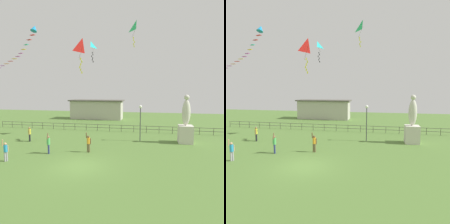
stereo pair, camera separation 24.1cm
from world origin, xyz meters
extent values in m
plane|color=#517533|center=(0.00, 0.00, 0.00)|extent=(80.00, 80.00, 0.00)
cube|color=beige|center=(9.21, 9.18, 0.99)|extent=(1.53, 1.53, 1.98)
ellipsoid|color=beige|center=(9.21, 9.18, 3.43)|extent=(0.90, 0.76, 2.89)
sphere|color=beige|center=(9.21, 9.18, 5.12)|extent=(0.56, 0.56, 0.56)
cylinder|color=#38383D|center=(4.17, 9.08, 1.93)|extent=(0.10, 0.10, 3.86)
sphere|color=white|center=(4.17, 9.08, 4.01)|extent=(0.36, 0.36, 0.36)
cylinder|color=brown|center=(-0.49, 3.70, 0.41)|extent=(0.14, 0.14, 0.82)
cylinder|color=brown|center=(-0.33, 3.71, 0.41)|extent=(0.14, 0.14, 0.82)
cylinder|color=orange|center=(-0.41, 3.71, 1.11)|extent=(0.30, 0.30, 0.58)
sphere|color=brown|center=(-0.41, 3.71, 1.51)|extent=(0.22, 0.22, 0.22)
cylinder|color=brown|center=(-0.61, 3.74, 1.63)|extent=(0.10, 0.22, 0.56)
cylinder|color=brown|center=(-0.21, 3.72, 1.08)|extent=(0.09, 0.09, 0.55)
cylinder|color=#99999E|center=(-6.44, -0.11, 0.40)|extent=(0.14, 0.14, 0.81)
cylinder|color=#99999E|center=(-6.37, 0.03, 0.40)|extent=(0.14, 0.14, 0.81)
cylinder|color=#268CBF|center=(-6.40, -0.04, 1.10)|extent=(0.30, 0.30, 0.57)
sphere|color=tan|center=(-6.40, -0.04, 1.49)|extent=(0.22, 0.22, 0.22)
cylinder|color=tan|center=(-6.54, -0.19, 1.60)|extent=(0.19, 0.16, 0.55)
cylinder|color=tan|center=(-6.31, 0.13, 1.06)|extent=(0.09, 0.09, 0.54)
cylinder|color=black|center=(-8.32, 6.36, 0.42)|extent=(0.14, 0.14, 0.84)
cylinder|color=black|center=(-8.38, 6.51, 0.42)|extent=(0.14, 0.14, 0.84)
cylinder|color=gold|center=(-8.35, 6.43, 1.14)|extent=(0.31, 0.31, 0.60)
sphere|color=#8C6647|center=(-8.35, 6.43, 1.55)|extent=(0.23, 0.23, 0.23)
cylinder|color=#8C6647|center=(-8.28, 6.24, 1.11)|extent=(0.09, 0.09, 0.57)
cylinder|color=#8C6647|center=(-8.42, 6.63, 1.11)|extent=(0.09, 0.09, 0.57)
cylinder|color=navy|center=(-3.91, 2.53, 0.43)|extent=(0.15, 0.15, 0.86)
cylinder|color=navy|center=(-3.98, 2.68, 0.43)|extent=(0.15, 0.15, 0.86)
cylinder|color=#4CB259|center=(-3.95, 2.61, 1.16)|extent=(0.31, 0.31, 0.61)
sphere|color=#8C6647|center=(-3.95, 2.61, 1.58)|extent=(0.23, 0.23, 0.23)
cylinder|color=#8C6647|center=(-3.91, 2.39, 1.70)|extent=(0.20, 0.16, 0.58)
cylinder|color=#8C6647|center=(-4.04, 2.80, 1.12)|extent=(0.09, 0.09, 0.58)
pyramid|color=red|center=(-0.19, 1.79, 9.56)|extent=(0.82, 1.16, 1.10)
cylinder|color=#4C381E|center=(-0.39, 1.87, 9.01)|extent=(0.42, 0.18, 1.10)
cube|color=yellow|center=(-0.41, 1.86, 8.49)|extent=(0.10, 0.05, 0.20)
cube|color=yellow|center=(-0.32, 1.91, 8.27)|extent=(0.11, 0.01, 0.21)
cube|color=yellow|center=(-0.40, 1.87, 8.05)|extent=(0.10, 0.04, 0.21)
cube|color=yellow|center=(-0.47, 1.83, 7.83)|extent=(0.11, 0.03, 0.21)
cube|color=yellow|center=(-0.41, 1.86, 7.61)|extent=(0.11, 0.02, 0.21)
cube|color=yellow|center=(-0.32, 1.91, 7.39)|extent=(0.08, 0.04, 0.20)
pyramid|color=#19B2B2|center=(-2.24, 10.84, 11.47)|extent=(0.87, 1.10, 0.91)
cylinder|color=#4C381E|center=(-1.99, 10.74, 11.02)|extent=(0.51, 0.22, 0.91)
cube|color=black|center=(-1.99, 10.75, 10.55)|extent=(0.12, 0.04, 0.21)
cube|color=black|center=(-1.94, 10.77, 10.33)|extent=(0.11, 0.04, 0.21)
cube|color=black|center=(-2.08, 10.70, 10.11)|extent=(0.10, 0.04, 0.20)
cube|color=black|center=(-1.97, 10.76, 9.89)|extent=(0.09, 0.02, 0.20)
cube|color=black|center=(-2.01, 10.74, 9.67)|extent=(0.11, 0.04, 0.21)
cube|color=black|center=(-1.91, 10.78, 9.45)|extent=(0.11, 0.01, 0.21)
pyramid|color=#1EB759|center=(3.67, 8.27, 12.70)|extent=(1.09, 1.16, 1.24)
cylinder|color=#4C381E|center=(3.45, 8.10, 12.08)|extent=(0.47, 0.38, 1.24)
cube|color=yellow|center=(3.36, 8.05, 11.47)|extent=(0.09, 0.04, 0.20)
cube|color=yellow|center=(3.37, 8.06, 11.25)|extent=(0.11, 0.04, 0.21)
cube|color=yellow|center=(3.48, 8.11, 11.03)|extent=(0.09, 0.03, 0.20)
cube|color=yellow|center=(3.37, 8.06, 10.81)|extent=(0.08, 0.03, 0.20)
cube|color=yellow|center=(3.44, 8.09, 10.59)|extent=(0.08, 0.05, 0.20)
cone|color=#198CD1|center=(-5.38, 3.32, 11.60)|extent=(0.76, 0.87, 0.72)
cube|color=red|center=(-5.63, 3.40, 11.03)|extent=(0.58, 0.39, 0.03)
cube|color=red|center=(-6.12, 3.59, 10.67)|extent=(0.58, 0.44, 0.03)
cube|color=#19B2B2|center=(-6.59, 3.82, 10.28)|extent=(0.58, 0.46, 0.03)
cube|color=yellow|center=(-7.07, 4.05, 9.89)|extent=(0.58, 0.43, 0.03)
cube|color=#B22DB2|center=(-7.54, 4.27, 9.57)|extent=(0.58, 0.46, 0.03)
cube|color=#B22DB2|center=(-8.02, 4.49, 9.32)|extent=(0.58, 0.41, 0.03)
cube|color=yellow|center=(-8.53, 4.62, 9.11)|extent=(0.56, 0.31, 0.03)
cube|color=red|center=(-9.06, 4.68, 8.89)|extent=(0.55, 0.30, 0.03)
cube|color=orange|center=(-9.58, 4.75, 8.65)|extent=(0.55, 0.31, 0.03)
cube|color=#B22DB2|center=(-10.10, 4.79, 8.46)|extent=(0.53, 0.24, 0.03)
cylinder|color=#4C4742|center=(-18.00, 14.00, 0.47)|extent=(0.06, 0.06, 0.95)
cylinder|color=#4C4742|center=(-16.24, 14.00, 0.47)|extent=(0.06, 0.06, 0.95)
cylinder|color=#4C4742|center=(-14.53, 14.00, 0.47)|extent=(0.06, 0.06, 0.95)
cylinder|color=#4C4742|center=(-12.77, 14.00, 0.47)|extent=(0.06, 0.06, 0.95)
cylinder|color=#4C4742|center=(-11.00, 14.00, 0.47)|extent=(0.06, 0.06, 0.95)
cylinder|color=#4C4742|center=(-9.23, 14.00, 0.47)|extent=(0.06, 0.06, 0.95)
cylinder|color=#4C4742|center=(-7.52, 14.00, 0.47)|extent=(0.06, 0.06, 0.95)
cylinder|color=#4C4742|center=(-5.76, 14.00, 0.47)|extent=(0.06, 0.06, 0.95)
cylinder|color=#4C4742|center=(-3.98, 14.00, 0.47)|extent=(0.06, 0.06, 0.95)
cylinder|color=#4C4742|center=(-2.27, 14.00, 0.47)|extent=(0.06, 0.06, 0.95)
cylinder|color=#4C4742|center=(-0.49, 14.00, 0.47)|extent=(0.06, 0.06, 0.95)
cylinder|color=#4C4742|center=(1.22, 14.00, 0.47)|extent=(0.06, 0.06, 0.95)
cylinder|color=#4C4742|center=(2.99, 14.00, 0.47)|extent=(0.06, 0.06, 0.95)
cylinder|color=#4C4742|center=(4.76, 14.00, 0.47)|extent=(0.06, 0.06, 0.95)
cylinder|color=#4C4742|center=(6.48, 14.00, 0.47)|extent=(0.06, 0.06, 0.95)
cylinder|color=#4C4742|center=(8.26, 14.00, 0.47)|extent=(0.06, 0.06, 0.95)
cylinder|color=#4C4742|center=(10.02, 14.00, 0.47)|extent=(0.06, 0.06, 0.95)
cylinder|color=#4C4742|center=(11.72, 14.00, 0.47)|extent=(0.06, 0.06, 0.95)
cylinder|color=#4C4742|center=(13.47, 14.00, 0.47)|extent=(0.06, 0.06, 0.95)
cube|color=#4C4742|center=(0.00, 14.00, 0.91)|extent=(36.00, 0.05, 0.05)
cube|color=#4C4742|center=(0.00, 14.00, 0.47)|extent=(36.00, 0.05, 0.05)
cube|color=#B7B2A3|center=(-5.65, 26.00, 1.82)|extent=(10.35, 3.19, 3.65)
cube|color=#59544C|center=(-5.65, 26.00, 3.77)|extent=(10.95, 3.79, 0.24)
camera|label=1|loc=(5.50, -14.81, 5.95)|focal=33.27mm
camera|label=2|loc=(5.73, -14.76, 5.95)|focal=33.27mm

